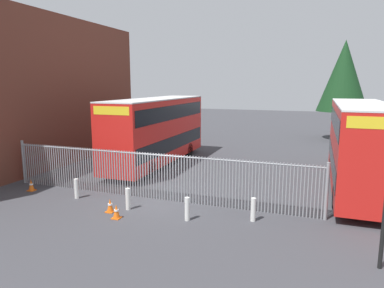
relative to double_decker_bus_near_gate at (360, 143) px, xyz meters
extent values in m
plane|color=#3D3D42|center=(-8.68, 3.10, -2.42)|extent=(100.00, 100.00, 0.00)
cylinder|color=gray|center=(-16.98, -4.90, -1.32)|extent=(0.06, 0.06, 2.20)
cylinder|color=gray|center=(-16.84, -4.90, -1.32)|extent=(0.06, 0.06, 2.20)
cylinder|color=gray|center=(-16.70, -4.90, -1.32)|extent=(0.06, 0.06, 2.20)
cylinder|color=gray|center=(-16.56, -4.90, -1.32)|extent=(0.06, 0.06, 2.20)
cylinder|color=gray|center=(-16.42, -4.90, -1.32)|extent=(0.06, 0.06, 2.20)
cylinder|color=gray|center=(-16.28, -4.90, -1.32)|extent=(0.06, 0.06, 2.20)
cylinder|color=gray|center=(-16.14, -4.90, -1.32)|extent=(0.06, 0.06, 2.20)
cylinder|color=gray|center=(-16.00, -4.90, -1.32)|extent=(0.06, 0.06, 2.20)
cylinder|color=gray|center=(-15.86, -4.90, -1.32)|extent=(0.06, 0.06, 2.20)
cylinder|color=gray|center=(-15.72, -4.90, -1.32)|extent=(0.06, 0.06, 2.20)
cylinder|color=gray|center=(-15.58, -4.90, -1.32)|extent=(0.06, 0.06, 2.20)
cylinder|color=gray|center=(-15.44, -4.90, -1.32)|extent=(0.06, 0.06, 2.20)
cylinder|color=gray|center=(-15.30, -4.90, -1.32)|extent=(0.06, 0.06, 2.20)
cylinder|color=gray|center=(-15.16, -4.90, -1.32)|extent=(0.06, 0.06, 2.20)
cylinder|color=gray|center=(-15.02, -4.90, -1.32)|extent=(0.06, 0.06, 2.20)
cylinder|color=gray|center=(-14.88, -4.90, -1.32)|extent=(0.06, 0.06, 2.20)
cylinder|color=gray|center=(-14.74, -4.90, -1.32)|extent=(0.06, 0.06, 2.20)
cylinder|color=gray|center=(-14.60, -4.90, -1.32)|extent=(0.06, 0.06, 2.20)
cylinder|color=gray|center=(-14.46, -4.90, -1.32)|extent=(0.06, 0.06, 2.20)
cylinder|color=gray|center=(-14.32, -4.90, -1.32)|extent=(0.06, 0.06, 2.20)
cylinder|color=gray|center=(-14.18, -4.90, -1.32)|extent=(0.06, 0.06, 2.20)
cylinder|color=gray|center=(-14.04, -4.90, -1.32)|extent=(0.06, 0.06, 2.20)
cylinder|color=gray|center=(-13.90, -4.90, -1.32)|extent=(0.06, 0.06, 2.20)
cylinder|color=gray|center=(-13.76, -4.90, -1.32)|extent=(0.06, 0.06, 2.20)
cylinder|color=gray|center=(-13.62, -4.90, -1.32)|extent=(0.06, 0.06, 2.20)
cylinder|color=gray|center=(-13.48, -4.90, -1.32)|extent=(0.06, 0.06, 2.20)
cylinder|color=gray|center=(-13.33, -4.90, -1.32)|extent=(0.06, 0.06, 2.20)
cylinder|color=gray|center=(-13.19, -4.90, -1.32)|extent=(0.06, 0.06, 2.20)
cylinder|color=gray|center=(-13.05, -4.90, -1.32)|extent=(0.06, 0.06, 2.20)
cylinder|color=gray|center=(-12.91, -4.90, -1.32)|extent=(0.06, 0.06, 2.20)
cylinder|color=gray|center=(-12.77, -4.90, -1.32)|extent=(0.06, 0.06, 2.20)
cylinder|color=gray|center=(-12.63, -4.90, -1.32)|extent=(0.06, 0.06, 2.20)
cylinder|color=gray|center=(-12.49, -4.90, -1.32)|extent=(0.06, 0.06, 2.20)
cylinder|color=gray|center=(-12.35, -4.90, -1.32)|extent=(0.06, 0.06, 2.20)
cylinder|color=gray|center=(-12.21, -4.90, -1.32)|extent=(0.06, 0.06, 2.20)
cylinder|color=gray|center=(-12.07, -4.90, -1.32)|extent=(0.06, 0.06, 2.20)
cylinder|color=gray|center=(-11.93, -4.90, -1.32)|extent=(0.06, 0.06, 2.20)
cylinder|color=gray|center=(-11.79, -4.90, -1.32)|extent=(0.06, 0.06, 2.20)
cylinder|color=gray|center=(-11.65, -4.90, -1.32)|extent=(0.06, 0.06, 2.20)
cylinder|color=gray|center=(-11.51, -4.90, -1.32)|extent=(0.06, 0.06, 2.20)
cylinder|color=gray|center=(-11.37, -4.90, -1.32)|extent=(0.06, 0.06, 2.20)
cylinder|color=gray|center=(-11.23, -4.90, -1.32)|extent=(0.06, 0.06, 2.20)
cylinder|color=gray|center=(-11.09, -4.90, -1.32)|extent=(0.06, 0.06, 2.20)
cylinder|color=gray|center=(-10.95, -4.90, -1.32)|extent=(0.06, 0.06, 2.20)
cylinder|color=gray|center=(-10.81, -4.90, -1.32)|extent=(0.06, 0.06, 2.20)
cylinder|color=gray|center=(-10.67, -4.90, -1.32)|extent=(0.06, 0.06, 2.20)
cylinder|color=gray|center=(-10.53, -4.90, -1.32)|extent=(0.06, 0.06, 2.20)
cylinder|color=gray|center=(-10.39, -4.90, -1.32)|extent=(0.06, 0.06, 2.20)
cylinder|color=gray|center=(-10.25, -4.90, -1.32)|extent=(0.06, 0.06, 2.20)
cylinder|color=gray|center=(-10.11, -4.90, -1.32)|extent=(0.06, 0.06, 2.20)
cylinder|color=gray|center=(-9.97, -4.90, -1.32)|extent=(0.06, 0.06, 2.20)
cylinder|color=gray|center=(-9.83, -4.90, -1.32)|extent=(0.06, 0.06, 2.20)
cylinder|color=gray|center=(-9.69, -4.90, -1.32)|extent=(0.06, 0.06, 2.20)
cylinder|color=gray|center=(-9.55, -4.90, -1.32)|extent=(0.06, 0.06, 2.20)
cylinder|color=gray|center=(-9.41, -4.90, -1.32)|extent=(0.06, 0.06, 2.20)
cylinder|color=gray|center=(-9.27, -4.90, -1.32)|extent=(0.06, 0.06, 2.20)
cylinder|color=gray|center=(-9.13, -4.90, -1.32)|extent=(0.06, 0.06, 2.20)
cylinder|color=gray|center=(-8.99, -4.90, -1.32)|extent=(0.06, 0.06, 2.20)
cylinder|color=gray|center=(-8.85, -4.90, -1.32)|extent=(0.06, 0.06, 2.20)
cylinder|color=gray|center=(-8.71, -4.90, -1.32)|extent=(0.06, 0.06, 2.20)
cylinder|color=gray|center=(-8.57, -4.90, -1.32)|extent=(0.06, 0.06, 2.20)
cylinder|color=gray|center=(-8.42, -4.90, -1.32)|extent=(0.06, 0.06, 2.20)
cylinder|color=gray|center=(-8.28, -4.90, -1.32)|extent=(0.06, 0.06, 2.20)
cylinder|color=gray|center=(-8.14, -4.90, -1.32)|extent=(0.06, 0.06, 2.20)
cylinder|color=gray|center=(-8.00, -4.90, -1.32)|extent=(0.06, 0.06, 2.20)
cylinder|color=gray|center=(-7.86, -4.90, -1.32)|extent=(0.06, 0.06, 2.20)
cylinder|color=gray|center=(-7.72, -4.90, -1.32)|extent=(0.06, 0.06, 2.20)
cylinder|color=gray|center=(-7.58, -4.90, -1.32)|extent=(0.06, 0.06, 2.20)
cylinder|color=gray|center=(-7.44, -4.90, -1.32)|extent=(0.06, 0.06, 2.20)
cylinder|color=gray|center=(-7.30, -4.90, -1.32)|extent=(0.06, 0.06, 2.20)
cylinder|color=gray|center=(-7.16, -4.90, -1.32)|extent=(0.06, 0.06, 2.20)
cylinder|color=gray|center=(-7.02, -4.90, -1.32)|extent=(0.06, 0.06, 2.20)
cylinder|color=gray|center=(-6.88, -4.90, -1.32)|extent=(0.06, 0.06, 2.20)
cylinder|color=gray|center=(-6.74, -4.90, -1.32)|extent=(0.06, 0.06, 2.20)
cylinder|color=gray|center=(-6.60, -4.90, -1.32)|extent=(0.06, 0.06, 2.20)
cylinder|color=gray|center=(-6.46, -4.90, -1.32)|extent=(0.06, 0.06, 2.20)
cylinder|color=gray|center=(-6.32, -4.90, -1.32)|extent=(0.06, 0.06, 2.20)
cylinder|color=gray|center=(-6.18, -4.90, -1.32)|extent=(0.06, 0.06, 2.20)
cylinder|color=gray|center=(-6.04, -4.90, -1.32)|extent=(0.06, 0.06, 2.20)
cylinder|color=gray|center=(-5.90, -4.90, -1.32)|extent=(0.06, 0.06, 2.20)
cylinder|color=gray|center=(-5.76, -4.90, -1.32)|extent=(0.06, 0.06, 2.20)
cylinder|color=gray|center=(-5.62, -4.90, -1.32)|extent=(0.06, 0.06, 2.20)
cylinder|color=gray|center=(-5.48, -4.90, -1.32)|extent=(0.06, 0.06, 2.20)
cylinder|color=gray|center=(-5.34, -4.90, -1.32)|extent=(0.06, 0.06, 2.20)
cylinder|color=gray|center=(-5.20, -4.90, -1.32)|extent=(0.06, 0.06, 2.20)
cylinder|color=gray|center=(-5.06, -4.90, -1.32)|extent=(0.06, 0.06, 2.20)
cylinder|color=gray|center=(-4.92, -4.90, -1.32)|extent=(0.06, 0.06, 2.20)
cylinder|color=gray|center=(-4.78, -4.90, -1.32)|extent=(0.06, 0.06, 2.20)
cylinder|color=gray|center=(-4.64, -4.90, -1.32)|extent=(0.06, 0.06, 2.20)
cylinder|color=gray|center=(-4.50, -4.90, -1.32)|extent=(0.06, 0.06, 2.20)
cylinder|color=gray|center=(-4.36, -4.90, -1.32)|extent=(0.06, 0.06, 2.20)
cylinder|color=gray|center=(-4.22, -4.90, -1.32)|extent=(0.06, 0.06, 2.20)
cylinder|color=gray|center=(-4.08, -4.90, -1.32)|extent=(0.06, 0.06, 2.20)
cylinder|color=gray|center=(-3.94, -4.90, -1.32)|extent=(0.06, 0.06, 2.20)
cylinder|color=gray|center=(-3.80, -4.90, -1.32)|extent=(0.06, 0.06, 2.20)
cylinder|color=gray|center=(-3.66, -4.90, -1.32)|extent=(0.06, 0.06, 2.20)
cylinder|color=gray|center=(-3.51, -4.90, -1.32)|extent=(0.06, 0.06, 2.20)
cylinder|color=gray|center=(-3.37, -4.90, -1.32)|extent=(0.06, 0.06, 2.20)
cylinder|color=gray|center=(-3.23, -4.90, -1.32)|extent=(0.06, 0.06, 2.20)
cylinder|color=gray|center=(-3.09, -4.90, -1.32)|extent=(0.06, 0.06, 2.20)
cylinder|color=gray|center=(-2.95, -4.90, -1.32)|extent=(0.06, 0.06, 2.20)
cylinder|color=gray|center=(-2.81, -4.90, -1.32)|extent=(0.06, 0.06, 2.20)
cylinder|color=gray|center=(-2.67, -4.90, -1.32)|extent=(0.06, 0.06, 2.20)
cylinder|color=gray|center=(-2.53, -4.90, -1.32)|extent=(0.06, 0.06, 2.20)
cylinder|color=gray|center=(-2.39, -4.90, -1.32)|extent=(0.06, 0.06, 2.20)
cylinder|color=gray|center=(-2.25, -4.90, -1.32)|extent=(0.06, 0.06, 2.20)
cylinder|color=gray|center=(-2.11, -4.90, -1.32)|extent=(0.06, 0.06, 2.20)
cylinder|color=gray|center=(-1.97, -4.90, -1.32)|extent=(0.06, 0.06, 2.20)
cylinder|color=gray|center=(-1.83, -4.90, -1.32)|extent=(0.06, 0.06, 2.20)
cylinder|color=gray|center=(-1.69, -4.90, -1.32)|extent=(0.06, 0.06, 2.20)
cylinder|color=gray|center=(-1.55, -4.90, -1.32)|extent=(0.06, 0.06, 2.20)
cylinder|color=gray|center=(-9.27, -4.90, -0.30)|extent=(15.43, 0.07, 0.07)
cylinder|color=gray|center=(-16.98, -4.90, -1.25)|extent=(0.14, 0.14, 2.35)
cylinder|color=gray|center=(-1.55, -4.90, -1.25)|extent=(0.14, 0.14, 2.35)
cube|color=red|center=(0.00, 0.01, -0.07)|extent=(2.50, 10.80, 4.00)
cube|color=black|center=(0.00, 0.01, -0.87)|extent=(2.54, 10.37, 0.90)
cube|color=black|center=(0.00, 0.01, 1.13)|extent=(2.54, 10.37, 0.90)
cube|color=yellow|center=(0.00, -5.34, 1.58)|extent=(2.12, 0.12, 0.44)
cube|color=silver|center=(0.00, 0.01, 1.96)|extent=(2.50, 10.80, 0.08)
cylinder|color=black|center=(-1.10, -3.34, -1.90)|extent=(0.30, 1.04, 1.04)
cylinder|color=black|center=(-1.10, 2.98, -1.90)|extent=(0.30, 1.04, 1.04)
cylinder|color=black|center=(1.10, 2.98, -1.90)|extent=(0.30, 1.04, 1.04)
cube|color=red|center=(-12.08, 1.66, -0.07)|extent=(2.50, 10.80, 4.00)
cube|color=black|center=(-12.08, 1.66, -0.87)|extent=(2.54, 10.37, 0.90)
cube|color=black|center=(-12.08, 1.66, 1.13)|extent=(2.54, 10.37, 0.90)
cube|color=yellow|center=(-12.08, -3.69, 1.58)|extent=(2.12, 0.12, 0.44)
cube|color=silver|center=(-12.08, 1.66, 1.96)|extent=(2.50, 10.80, 0.08)
cylinder|color=black|center=(-13.18, -1.68, -1.90)|extent=(0.30, 1.04, 1.04)
cylinder|color=black|center=(-10.98, -1.68, -1.90)|extent=(0.30, 1.04, 1.04)
cylinder|color=black|center=(-13.18, 4.63, -1.90)|extent=(0.30, 1.04, 1.04)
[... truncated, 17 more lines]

